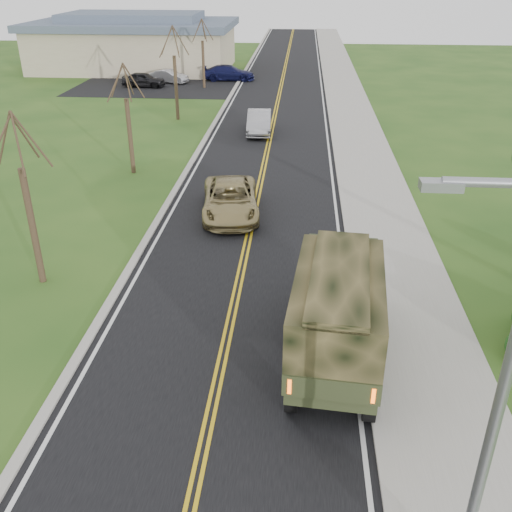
# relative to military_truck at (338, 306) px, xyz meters

# --- Properties ---
(road) EXTENTS (8.00, 120.00, 0.01)m
(road) POSITION_rel_military_truck_xyz_m (-3.18, 33.78, -1.83)
(road) COLOR black
(road) RESTS_ON ground
(curb_right) EXTENTS (0.30, 120.00, 0.12)m
(curb_right) POSITION_rel_military_truck_xyz_m (0.97, 33.78, -1.78)
(curb_right) COLOR #9E998E
(curb_right) RESTS_ON ground
(sidewalk_right) EXTENTS (3.20, 120.00, 0.10)m
(sidewalk_right) POSITION_rel_military_truck_xyz_m (2.72, 33.78, -1.79)
(sidewalk_right) COLOR #9E998E
(sidewalk_right) RESTS_ON ground
(curb_left) EXTENTS (0.30, 120.00, 0.10)m
(curb_left) POSITION_rel_military_truck_xyz_m (-7.33, 33.78, -1.79)
(curb_left) COLOR #9E998E
(curb_left) RESTS_ON ground
(street_light) EXTENTS (1.65, 0.22, 8.00)m
(street_light) POSITION_rel_military_truck_xyz_m (1.72, -6.72, 2.60)
(street_light) COLOR gray
(street_light) RESTS_ON ground
(bare_tree_a) EXTENTS (1.93, 2.26, 6.08)m
(bare_tree_a) POSITION_rel_military_truck_xyz_m (-10.18, 3.78, 0.79)
(bare_tree_a) COLOR #38281C
(bare_tree_a) RESTS_ON ground
(bare_tree_b) EXTENTS (1.83, 2.14, 5.73)m
(bare_tree_b) POSITION_rel_military_truck_xyz_m (-10.18, 15.78, 0.64)
(bare_tree_b) COLOR #38281C
(bare_tree_b) RESTS_ON ground
(bare_tree_c) EXTENTS (2.04, 2.39, 6.42)m
(bare_tree_c) POSITION_rel_military_truck_xyz_m (-10.18, 27.78, 0.94)
(bare_tree_c) COLOR #38281C
(bare_tree_c) RESTS_ON ground
(bare_tree_d) EXTENTS (1.88, 2.20, 5.91)m
(bare_tree_d) POSITION_rel_military_truck_xyz_m (-10.18, 39.78, 0.72)
(bare_tree_d) COLOR #38281C
(bare_tree_d) RESTS_ON ground
(commercial_building) EXTENTS (25.50, 21.50, 5.65)m
(commercial_building) POSITION_rel_military_truck_xyz_m (-19.17, 49.75, 0.85)
(commercial_building) COLOR tan
(commercial_building) RESTS_ON ground
(military_truck) EXTENTS (2.79, 6.60, 3.20)m
(military_truck) POSITION_rel_military_truck_xyz_m (0.00, 0.00, 0.00)
(military_truck) COLOR black
(military_truck) RESTS_ON ground
(suv_champagne) EXTENTS (3.07, 5.51, 1.46)m
(suv_champagne) POSITION_rel_military_truck_xyz_m (-4.21, 10.37, -1.11)
(suv_champagne) COLOR tan
(suv_champagne) RESTS_ON ground
(sedan_silver) EXTENTS (1.76, 4.49, 1.46)m
(sedan_silver) POSITION_rel_military_truck_xyz_m (-3.98, 24.45, -1.11)
(sedan_silver) COLOR #ACABB0
(sedan_silver) RESTS_ON ground
(lot_car_dark) EXTENTS (4.02, 1.84, 1.33)m
(lot_car_dark) POSITION_rel_military_truck_xyz_m (-15.78, 39.67, -1.17)
(lot_car_dark) COLOR black
(lot_car_dark) RESTS_ON ground
(lot_car_silver) EXTENTS (3.94, 2.53, 1.23)m
(lot_car_silver) POSITION_rel_military_truck_xyz_m (-13.89, 41.88, -1.22)
(lot_car_silver) COLOR #B3B2B7
(lot_car_silver) RESTS_ON ground
(lot_car_navy) EXTENTS (5.03, 2.19, 1.44)m
(lot_car_navy) POSITION_rel_military_truck_xyz_m (-8.37, 43.65, -1.11)
(lot_car_navy) COLOR #10123C
(lot_car_navy) RESTS_ON ground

